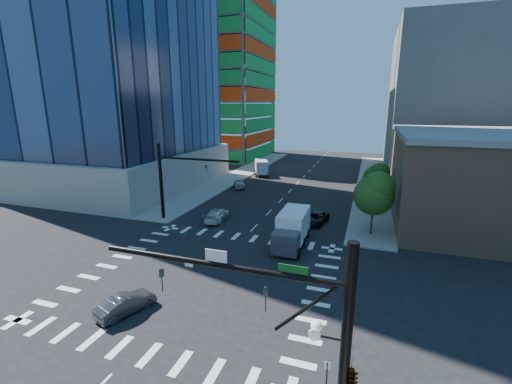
% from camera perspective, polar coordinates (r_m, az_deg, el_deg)
% --- Properties ---
extents(ground, '(160.00, 160.00, 0.00)m').
position_cam_1_polar(ground, '(28.73, -8.32, -13.87)').
color(ground, black).
rests_on(ground, ground).
extents(road_markings, '(20.00, 20.00, 0.01)m').
position_cam_1_polar(road_markings, '(28.72, -8.32, -13.86)').
color(road_markings, silver).
rests_on(road_markings, ground).
extents(sidewalk_ne, '(5.00, 60.00, 0.15)m').
position_cam_1_polar(sidewalk_ne, '(63.87, 18.76, 1.46)').
color(sidewalk_ne, gray).
rests_on(sidewalk_ne, ground).
extents(sidewalk_nw, '(5.00, 60.00, 0.15)m').
position_cam_1_polar(sidewalk_nw, '(68.33, -2.66, 3.02)').
color(sidewalk_nw, gray).
rests_on(sidewalk_nw, ground).
extents(construction_building, '(25.16, 34.50, 70.60)m').
position_cam_1_polar(construction_building, '(93.68, -6.79, 21.10)').
color(construction_building, slate).
rests_on(construction_building, ground).
extents(commercial_building, '(20.50, 22.50, 10.60)m').
position_cam_1_polar(commercial_building, '(47.08, 34.51, 1.79)').
color(commercial_building, '#A0795D').
rests_on(commercial_building, ground).
extents(bg_building_ne, '(24.00, 30.00, 28.00)m').
position_cam_1_polar(bg_building_ne, '(78.92, 30.49, 12.82)').
color(bg_building_ne, '#5B5852').
rests_on(bg_building_ne, ground).
extents(signal_mast_se, '(10.51, 2.48, 9.00)m').
position_cam_1_polar(signal_mast_se, '(13.91, 10.67, -23.66)').
color(signal_mast_se, black).
rests_on(signal_mast_se, sidewalk_se).
extents(signal_mast_nw, '(10.20, 0.40, 9.00)m').
position_cam_1_polar(signal_mast_nw, '(41.12, -13.89, 2.70)').
color(signal_mast_nw, black).
rests_on(signal_mast_nw, sidewalk_nw).
extents(tree_south, '(4.16, 4.16, 6.82)m').
position_cam_1_polar(tree_south, '(37.41, 19.29, -0.10)').
color(tree_south, '#382316').
rests_on(tree_south, sidewalk_ne).
extents(tree_north, '(3.54, 3.52, 5.78)m').
position_cam_1_polar(tree_north, '(49.29, 19.53, 2.40)').
color(tree_north, '#382316').
rests_on(tree_north, sidewalk_ne).
extents(no_parking_sign, '(0.30, 0.06, 2.20)m').
position_cam_1_polar(no_parking_sign, '(18.15, 11.70, -27.98)').
color(no_parking_sign, black).
rests_on(no_parking_sign, ground).
extents(car_nb_far, '(2.97, 4.90, 1.27)m').
position_cam_1_polar(car_nb_far, '(40.63, 9.95, -4.33)').
color(car_nb_far, black).
rests_on(car_nb_far, ground).
extents(car_sb_near, '(2.50, 5.08, 1.42)m').
position_cam_1_polar(car_sb_near, '(41.31, -6.51, -3.78)').
color(car_sb_near, silver).
rests_on(car_sb_near, ground).
extents(car_sb_mid, '(3.27, 4.54, 1.44)m').
position_cam_1_polar(car_sb_mid, '(57.00, -2.80, 1.39)').
color(car_sb_mid, '#9DA0A4').
rests_on(car_sb_mid, ground).
extents(car_sb_cross, '(2.68, 4.21, 1.31)m').
position_cam_1_polar(car_sb_cross, '(25.48, -20.91, -17.00)').
color(car_sb_cross, '#444348').
rests_on(car_sb_cross, ground).
extents(box_truck_near, '(2.77, 6.37, 3.33)m').
position_cam_1_polar(box_truck_near, '(33.70, 5.90, -6.65)').
color(box_truck_near, black).
rests_on(box_truck_near, ground).
extents(box_truck_far, '(4.41, 6.23, 3.01)m').
position_cam_1_polar(box_truck_far, '(67.87, 0.84, 4.04)').
color(box_truck_far, black).
rests_on(box_truck_far, ground).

